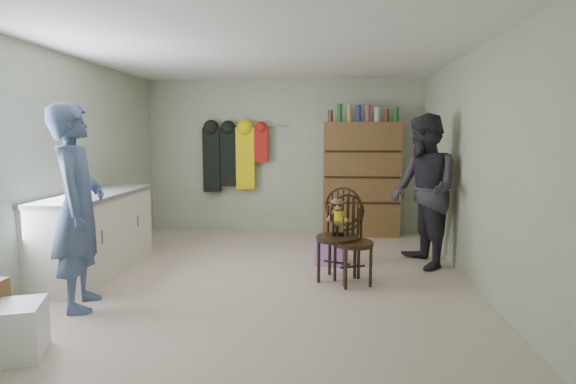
# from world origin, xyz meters

# --- Properties ---
(ground_plane) EXTENTS (5.00, 5.00, 0.00)m
(ground_plane) POSITION_xyz_m (0.00, 0.00, 0.00)
(ground_plane) COLOR beige
(ground_plane) RESTS_ON ground
(room_walls) EXTENTS (5.00, 5.00, 5.00)m
(room_walls) POSITION_xyz_m (0.00, 0.53, 1.58)
(room_walls) COLOR #ADB497
(room_walls) RESTS_ON ground
(counter) EXTENTS (0.64, 1.86, 0.94)m
(counter) POSITION_xyz_m (-1.95, 0.00, 0.47)
(counter) COLOR silver
(counter) RESTS_ON ground
(plastic_tub) EXTENTS (0.52, 0.51, 0.39)m
(plastic_tub) POSITION_xyz_m (-1.57, -1.96, 0.20)
(plastic_tub) COLOR white
(plastic_tub) RESTS_ON ground
(chair_front) EXTENTS (0.60, 0.60, 1.02)m
(chair_front) POSITION_xyz_m (0.83, 0.01, 0.59)
(chair_front) COLOR black
(chair_front) RESTS_ON ground
(chair_far) EXTENTS (0.55, 0.55, 0.96)m
(chair_far) POSITION_xyz_m (0.95, -0.09, 0.51)
(chair_far) COLOR black
(chair_far) RESTS_ON ground
(striped_bag) EXTENTS (0.38, 0.32, 0.36)m
(striped_bag) POSITION_xyz_m (0.74, 0.58, 0.18)
(striped_bag) COLOR #E572CD
(striped_bag) RESTS_ON ground
(person_left) EXTENTS (0.63, 0.79, 1.88)m
(person_left) POSITION_xyz_m (-1.58, -0.99, 0.94)
(person_left) COLOR #43557B
(person_left) RESTS_ON ground
(person_right) EXTENTS (0.86, 1.02, 1.85)m
(person_right) POSITION_xyz_m (1.86, 0.60, 0.93)
(person_right) COLOR #2D2B33
(person_right) RESTS_ON ground
(dresser) EXTENTS (1.20, 0.39, 2.08)m
(dresser) POSITION_xyz_m (1.25, 2.30, 0.91)
(dresser) COLOR brown
(dresser) RESTS_ON ground
(coat_rack) EXTENTS (1.42, 0.12, 1.09)m
(coat_rack) POSITION_xyz_m (-0.83, 2.38, 1.25)
(coat_rack) COLOR #99999E
(coat_rack) RESTS_ON ground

